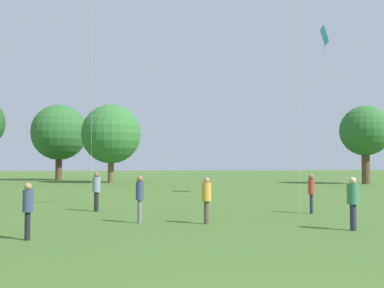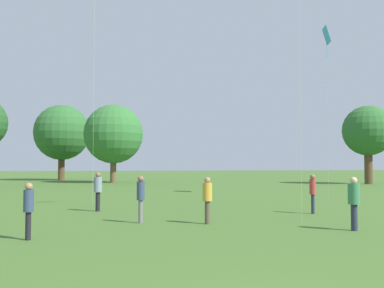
# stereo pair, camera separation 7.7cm
# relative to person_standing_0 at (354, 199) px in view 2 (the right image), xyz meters

# --- Properties ---
(person_standing_0) EXTENTS (0.42, 0.42, 1.78)m
(person_standing_0) POSITION_rel_person_standing_0_xyz_m (0.00, 0.00, 0.00)
(person_standing_0) COLOR #282D42
(person_standing_0) RESTS_ON ground
(person_standing_1) EXTENTS (0.50, 0.50, 1.73)m
(person_standing_1) POSITION_rel_person_standing_0_xyz_m (-4.38, 2.62, -0.02)
(person_standing_1) COLOR brown
(person_standing_1) RESTS_ON ground
(person_standing_2) EXTENTS (0.33, 0.33, 1.66)m
(person_standing_2) POSITION_rel_person_standing_0_xyz_m (-10.33, 0.29, -0.05)
(person_standing_2) COLOR black
(person_standing_2) RESTS_ON ground
(person_standing_3) EXTENTS (0.36, 0.36, 1.77)m
(person_standing_3) POSITION_rel_person_standing_0_xyz_m (-6.77, 3.39, 0.03)
(person_standing_3) COLOR slate
(person_standing_3) RESTS_ON ground
(person_standing_4) EXTENTS (0.29, 0.29, 1.76)m
(person_standing_4) POSITION_rel_person_standing_0_xyz_m (1.05, 4.98, 0.03)
(person_standing_4) COLOR #282D42
(person_standing_4) RESTS_ON ground
(person_standing_5) EXTENTS (0.51, 0.51, 1.83)m
(person_standing_5) POSITION_rel_person_standing_0_xyz_m (-8.34, 8.04, 0.04)
(person_standing_5) COLOR black
(person_standing_5) RESTS_ON ground
(kite_5) EXTENTS (0.68, 1.24, 11.71)m
(kite_5) POSITION_rel_person_standing_0_xyz_m (7.09, 14.53, 9.82)
(kite_5) COLOR #339EDB
(kite_5) RESTS_ON ground
(distant_tree_0) EXTENTS (7.64, 7.64, 10.43)m
(distant_tree_0) POSITION_rel_person_standing_0_xyz_m (-13.22, 50.74, 5.53)
(distant_tree_0) COLOR brown
(distant_tree_0) RESTS_ON ground
(distant_tree_2) EXTENTS (5.62, 5.62, 8.81)m
(distant_tree_2) POSITION_rel_person_standing_0_xyz_m (21.39, 31.57, 4.87)
(distant_tree_2) COLOR brown
(distant_tree_2) RESTS_ON ground
(distant_tree_3) EXTENTS (7.08, 7.08, 9.38)m
(distant_tree_3) POSITION_rel_person_standing_0_xyz_m (-6.50, 40.93, 4.76)
(distant_tree_3) COLOR brown
(distant_tree_3) RESTS_ON ground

